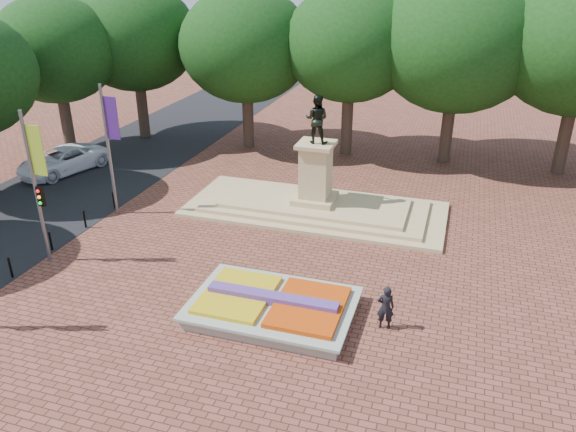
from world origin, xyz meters
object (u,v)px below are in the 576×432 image
object	(u,v)px
van	(62,160)
monument	(315,196)
pedestrian	(386,307)
flower_bed	(273,306)

from	to	relation	value
van	monument	bearing A→B (deg)	13.10
van	pedestrian	bearing A→B (deg)	-8.71
flower_bed	monument	bearing A→B (deg)	95.87
monument	van	bearing A→B (deg)	176.60
monument	van	world-z (taller)	monument
monument	van	xyz separation A→B (m)	(-17.13, 1.02, -0.07)
flower_bed	van	bearing A→B (deg)	148.75
van	pedestrian	world-z (taller)	pedestrian
monument	pedestrian	world-z (taller)	monument
pedestrian	van	bearing A→B (deg)	-36.40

